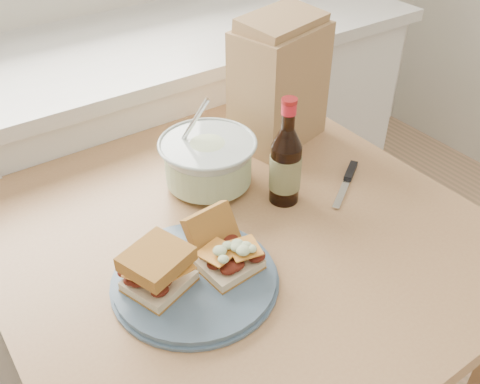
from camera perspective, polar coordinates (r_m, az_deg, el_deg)
cabinet_run at (r=1.87m, az=-17.51°, el=-0.21°), size 2.50×0.64×0.94m
dining_table at (r=1.21m, az=-0.21°, el=-8.27°), size 0.97×0.97×0.81m
plate at (r=1.02m, az=-4.83°, el=-9.23°), size 0.31×0.31×0.02m
sandwich_left at (r=0.97m, az=-8.77°, el=-8.13°), size 0.13×0.13×0.08m
sandwich_right at (r=1.01m, az=-1.84°, el=-6.05°), size 0.11×0.15×0.09m
coleslaw_bowl at (r=1.23m, az=-3.41°, el=3.07°), size 0.22×0.22×0.22m
beer_bottle at (r=1.16m, az=4.89°, el=2.97°), size 0.07×0.07×0.25m
knife at (r=1.30m, az=11.50°, el=1.63°), size 0.17×0.12×0.01m
paper_bag at (r=1.37m, az=4.20°, el=11.20°), size 0.26×0.20×0.30m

